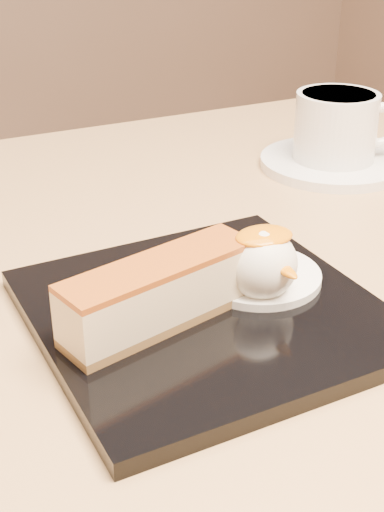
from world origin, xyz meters
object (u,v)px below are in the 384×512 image
dessert_plate (205,313)px  table (235,427)px  ice_cream_scoop (262,264)px  coffee_cup (338,125)px  saucer (332,163)px  cheesecake (160,292)px

dessert_plate → table: bearing=41.5°
ice_cream_scoop → coffee_cup: bearing=43.9°
dessert_plate → ice_cream_scoop: bearing=-7.1°
dessert_plate → saucer: size_ratio=1.47×
dessert_plate → cheesecake: bearing=-171.9°
dessert_plate → saucer: (0.26, 0.20, -0.00)m
table → ice_cream_scoop: 0.20m
dessert_plate → saucer: 0.33m
ice_cream_scoop → saucer: size_ratio=0.32×
saucer → coffee_cup: coffee_cup is taller
saucer → ice_cream_scoop: bearing=-135.7°
cheesecake → saucer: 0.36m
table → coffee_cup: coffee_cup is taller
saucer → coffee_cup: bearing=-21.9°
table → coffee_cup: (0.20, 0.15, 0.20)m
cheesecake → saucer: bearing=22.3°
cheesecake → coffee_cup: bearing=22.0°
saucer → dessert_plate: bearing=-141.2°
cheesecake → ice_cream_scoop: bearing=-13.6°
cheesecake → coffee_cup: 0.36m
ice_cream_scoop → saucer: (0.22, 0.21, -0.03)m
table → saucer: bearing=37.9°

